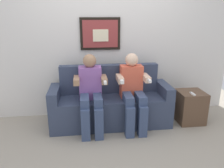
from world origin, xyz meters
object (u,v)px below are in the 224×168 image
(couch, at_px, (111,104))
(person_on_left, at_px, (91,91))
(spare_remote_on_table, at_px, (193,94))
(side_table_right, at_px, (190,107))
(person_on_right, at_px, (133,89))

(couch, height_order, person_on_left, person_on_left)
(spare_remote_on_table, bearing_deg, side_table_right, 69.67)
(person_on_right, bearing_deg, couch, 151.21)
(couch, bearing_deg, side_table_right, -4.82)
(couch, xyz_separation_m, person_on_right, (0.30, -0.17, 0.29))
(person_on_left, relative_size, person_on_right, 1.00)
(couch, relative_size, side_table_right, 3.61)
(couch, distance_m, person_on_right, 0.45)
(couch, distance_m, side_table_right, 1.26)
(couch, xyz_separation_m, spare_remote_on_table, (1.21, -0.22, 0.20))
(couch, relative_size, person_on_right, 1.62)
(person_on_left, height_order, person_on_right, same)
(person_on_left, distance_m, spare_remote_on_table, 1.52)
(person_on_right, distance_m, side_table_right, 1.01)
(person_on_left, bearing_deg, spare_remote_on_table, -1.84)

